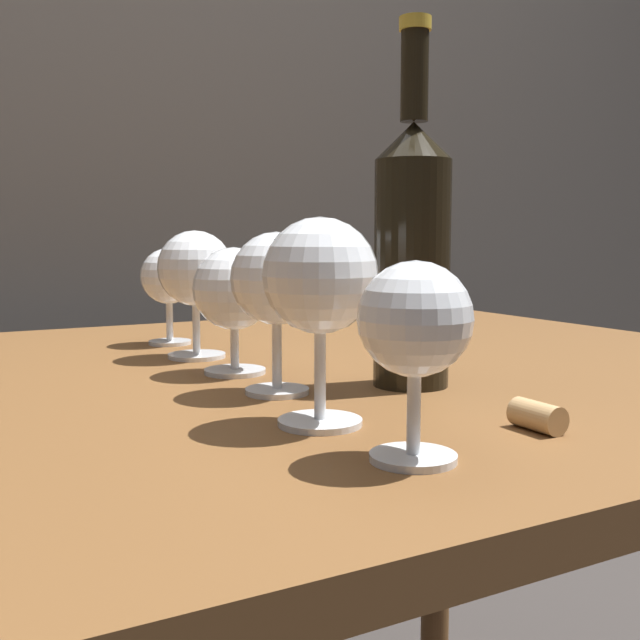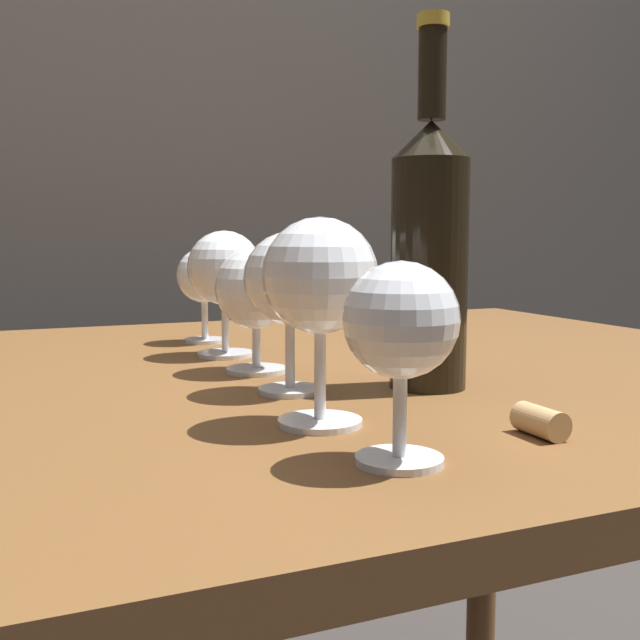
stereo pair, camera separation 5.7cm
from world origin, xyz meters
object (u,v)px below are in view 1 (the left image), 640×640
at_px(wine_glass_amber, 415,325).
at_px(wine_glass_port, 169,279).
at_px(cork, 537,416).
at_px(wine_glass_pinot, 276,281).
at_px(wine_glass_merlot, 234,291).
at_px(wine_glass_cabernet, 195,272).
at_px(wine_bottle, 412,247).
at_px(wine_glass_chardonnay, 320,278).

xyz_separation_m(wine_glass_amber, wine_glass_port, (0.02, 0.58, -0.00)).
distance_m(wine_glass_port, cork, 0.58).
height_order(wine_glass_pinot, wine_glass_merlot, wine_glass_pinot).
distance_m(wine_glass_amber, cork, 0.15).
bearing_deg(wine_glass_cabernet, wine_glass_merlot, -89.79).
bearing_deg(cork, wine_bottle, 84.58).
height_order(wine_glass_chardonnay, wine_glass_pinot, wine_glass_chardonnay).
height_order(wine_glass_amber, wine_glass_port, wine_glass_amber).
relative_size(wine_glass_pinot, wine_glass_merlot, 1.12).
distance_m(wine_glass_chardonnay, cork, 0.19).
bearing_deg(wine_glass_pinot, wine_glass_chardonnay, -100.02).
distance_m(wine_glass_merlot, wine_glass_cabernet, 0.12).
distance_m(wine_glass_cabernet, wine_bottle, 0.29).
bearing_deg(wine_glass_chardonnay, wine_glass_pinot, 79.98).
distance_m(wine_glass_chardonnay, wine_glass_pinot, 0.12).
bearing_deg(wine_glass_cabernet, wine_bottle, -63.97).
distance_m(wine_glass_port, wine_bottle, 0.40).
relative_size(wine_glass_chardonnay, cork, 3.77).
distance_m(wine_bottle, cork, 0.22).
height_order(wine_glass_pinot, wine_bottle, wine_bottle).
height_order(wine_glass_amber, wine_bottle, wine_bottle).
height_order(wine_glass_merlot, wine_glass_port, wine_glass_merlot).
bearing_deg(wine_glass_amber, wine_glass_chardonnay, 94.26).
height_order(wine_glass_port, wine_bottle, wine_bottle).
bearing_deg(wine_bottle, wine_glass_chardonnay, -148.53).
relative_size(wine_glass_port, cork, 3.04).
height_order(wine_glass_amber, cork, wine_glass_amber).
bearing_deg(wine_glass_amber, wine_glass_pinot, 86.74).
xyz_separation_m(wine_bottle, cork, (-0.02, -0.18, -0.12)).
xyz_separation_m(wine_glass_merlot, wine_glass_port, (0.01, 0.24, -0.00)).
bearing_deg(wine_glass_pinot, wine_glass_merlot, 87.61).
distance_m(wine_glass_pinot, wine_glass_cabernet, 0.23).
distance_m(wine_glass_cabernet, wine_glass_port, 0.12).
xyz_separation_m(wine_glass_port, cork, (0.10, -0.56, -0.08)).
bearing_deg(wine_glass_merlot, wine_glass_chardonnay, -96.36).
distance_m(wine_glass_merlot, wine_glass_port, 0.24).
xyz_separation_m(wine_glass_merlot, cork, (0.11, -0.32, -0.08)).
distance_m(wine_glass_amber, wine_glass_port, 0.58).
distance_m(wine_glass_merlot, wine_bottle, 0.19).
bearing_deg(wine_glass_port, wine_glass_merlot, -91.42).
bearing_deg(wine_glass_pinot, cork, -62.15).
height_order(wine_glass_merlot, wine_glass_cabernet, wine_glass_cabernet).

